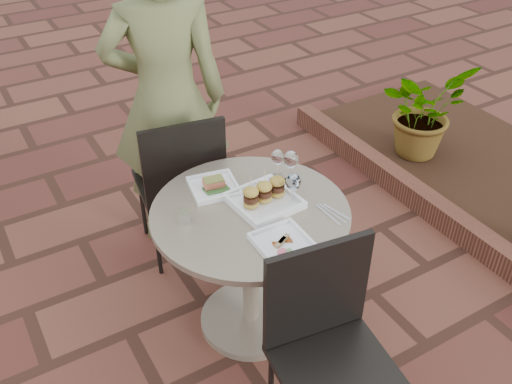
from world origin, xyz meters
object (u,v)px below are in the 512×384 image
chair_far (182,178)px  diner (167,100)px  plate_tuna (282,242)px  chair_near (327,337)px  cafe_table (251,252)px  plate_sliders (264,197)px  plate_salmon (214,186)px

chair_far → diner: 0.43m
diner → plate_tuna: 1.15m
chair_near → diner: 1.55m
cafe_table → plate_sliders: (0.08, 0.01, 0.29)m
plate_salmon → plate_tuna: (0.06, -0.50, -0.00)m
chair_near → cafe_table: bearing=95.4°
chair_far → plate_sliders: chair_far is taller
cafe_table → chair_near: (-0.03, -0.64, 0.07)m
cafe_table → plate_tuna: (-0.00, -0.27, 0.26)m
plate_tuna → chair_far: bearing=93.7°
cafe_table → diner: (-0.01, 0.87, 0.42)m
cafe_table → chair_far: size_ratio=0.97×
chair_near → plate_salmon: size_ratio=3.67×
chair_far → plate_tuna: chair_far is taller
chair_far → plate_salmon: (-0.00, -0.41, 0.20)m
chair_far → chair_near: size_ratio=1.00×
chair_near → plate_salmon: chair_near is taller
chair_near → plate_tuna: size_ratio=4.20×
chair_far → plate_tuna: (0.06, -0.91, 0.19)m
plate_sliders → plate_tuna: bearing=-106.2°
plate_sliders → diner: bearing=96.0°
cafe_table → diner: diner is taller
chair_near → plate_sliders: size_ratio=3.09×
chair_far → diner: bearing=-92.7°
cafe_table → chair_near: size_ratio=0.97×
cafe_table → plate_sliders: plate_sliders is taller
cafe_table → plate_salmon: 0.35m
cafe_table → diner: 0.97m
chair_far → plate_sliders: bearing=111.5°
chair_far → chair_near: 1.28m
diner → plate_sliders: 0.88m
diner → plate_sliders: size_ratio=6.00×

